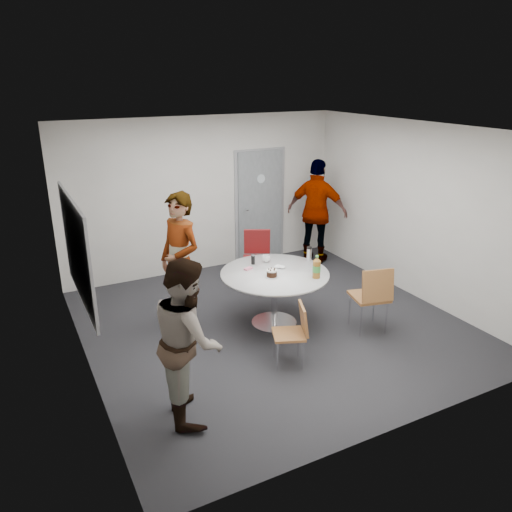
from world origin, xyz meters
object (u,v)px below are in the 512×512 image
table (277,280)px  person_left (188,339)px  chair_near_right (373,293)px  door (260,206)px  person_right (317,212)px  chair_far (257,253)px  chair_near_left (295,329)px  person_main (180,262)px  whiteboard (77,250)px

table → person_left: 2.20m
chair_near_right → door: bearing=103.2°
table → person_left: (-1.76, -1.31, 0.18)m
table → person_left: bearing=-143.4°
door → person_right: size_ratio=1.10×
table → chair_far: size_ratio=1.57×
chair_near_left → person_right: 3.63m
door → chair_far: size_ratio=2.23×
chair_near_left → person_main: bearing=51.5°
chair_far → person_main: (-1.58, -0.79, 0.38)m
chair_far → person_main: bearing=53.7°
person_left → door: bearing=-25.8°
chair_far → door: bearing=-92.6°
chair_near_left → person_main: person_main is taller
chair_near_right → person_left: 2.83m
chair_far → chair_near_left: bearing=100.3°
table → person_right: (1.89, 1.83, 0.29)m
whiteboard → person_left: whiteboard is taller
chair_near_right → whiteboard: bearing=177.7°
table → chair_near_left: (-0.32, -1.01, -0.20)m
table → chair_far: (0.38, 1.32, -0.09)m
door → person_right: bearing=-36.7°
door → person_right: 1.06m
door → chair_near_left: door is taller
chair_far → table: bearing=100.8°
door → person_main: size_ratio=1.11×
door → chair_near_right: (-0.02, -3.29, -0.44)m
person_main → person_left: bearing=-37.4°
whiteboard → chair_near_left: size_ratio=2.44×
table → chair_near_left: 1.08m
person_right → chair_near_left: bearing=103.0°
person_left → person_right: size_ratio=0.89×
chair_far → person_right: (1.50, 0.51, 0.38)m
chair_near_right → chair_far: 2.24m
chair_near_right → person_main: (-2.21, 1.36, 0.37)m
person_left → person_right: 4.82m
chair_far → person_left: (-2.15, -2.63, 0.27)m
person_right → table: bearing=95.0°
whiteboard → person_right: whiteboard is taller
whiteboard → chair_near_left: 2.70m
person_main → person_left: (-0.57, -1.84, -0.10)m
person_main → chair_far: bearing=96.3°
door → chair_near_left: (-1.35, -3.48, -0.56)m
whiteboard → person_left: (0.76, -1.50, -0.59)m
chair_near_left → chair_far: bearing=5.1°
person_main → person_right: size_ratio=1.00×
table → person_right: bearing=44.2°
table → person_main: bearing=156.0°
table → chair_near_right: 1.31m
chair_near_left → person_main: 1.84m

